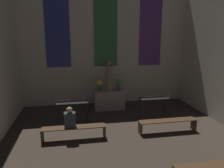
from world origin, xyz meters
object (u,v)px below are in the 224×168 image
(pew_back_left, at_px, (74,130))
(flower_vase_right, at_px, (118,83))
(candle_rack_left, at_px, (72,106))
(person_seated, at_px, (70,119))
(pew_back_right, at_px, (168,123))
(statue, at_px, (109,77))
(altar, at_px, (109,99))
(candle_rack_right, at_px, (155,101))
(flower_vase_left, at_px, (99,84))

(pew_back_left, bearing_deg, flower_vase_right, 53.87)
(candle_rack_left, xyz_separation_m, pew_back_left, (0.05, -1.45, -0.37))
(pew_back_left, height_order, person_seated, person_seated)
(pew_back_right, bearing_deg, statue, 119.84)
(flower_vase_right, bearing_deg, pew_back_right, -67.36)
(flower_vase_right, bearing_deg, person_seated, -127.58)
(altar, bearing_deg, pew_back_left, -119.84)
(flower_vase_right, relative_size, pew_back_left, 0.25)
(pew_back_right, bearing_deg, flower_vase_right, 112.64)
(altar, distance_m, flower_vase_right, 0.87)
(pew_back_left, distance_m, person_seated, 0.43)
(candle_rack_right, xyz_separation_m, pew_back_right, (-0.05, -1.45, -0.37))
(flower_vase_left, xyz_separation_m, flower_vase_right, (0.89, 0.00, 0.00))
(candle_rack_right, bearing_deg, statue, 140.20)
(flower_vase_right, bearing_deg, statue, 180.00)
(flower_vase_right, distance_m, pew_back_left, 3.63)
(statue, height_order, pew_back_left, statue)
(candle_rack_left, relative_size, candle_rack_right, 1.00)
(altar, height_order, flower_vase_left, flower_vase_left)
(altar, xyz_separation_m, pew_back_left, (-1.63, -2.85, -0.11))
(altar, relative_size, person_seated, 2.00)
(altar, distance_m, flower_vase_left, 0.87)
(flower_vase_left, bearing_deg, person_seated, -114.54)
(candle_rack_right, xyz_separation_m, pew_back_left, (-3.32, -1.45, -0.37))
(altar, relative_size, candle_rack_left, 1.13)
(pew_back_left, bearing_deg, person_seated, 180.00)
(statue, bearing_deg, flower_vase_left, 180.00)
(pew_back_right, bearing_deg, flower_vase_left, 126.13)
(person_seated, bearing_deg, statue, 58.49)
(pew_back_left, relative_size, pew_back_right, 1.00)
(altar, height_order, candle_rack_right, candle_rack_right)
(altar, relative_size, candle_rack_right, 1.13)
(flower_vase_left, xyz_separation_m, pew_back_right, (2.08, -2.85, -0.86))
(statue, bearing_deg, person_seated, -121.51)
(flower_vase_right, distance_m, candle_rack_left, 2.60)
(flower_vase_right, relative_size, candle_rack_left, 0.42)
(pew_back_left, bearing_deg, altar, 60.16)
(statue, relative_size, pew_back_left, 0.66)
(candle_rack_right, relative_size, person_seated, 1.77)
(altar, bearing_deg, candle_rack_right, -39.80)
(statue, xyz_separation_m, candle_rack_left, (-1.68, -1.40, -0.81))
(altar, height_order, pew_back_right, altar)
(pew_back_right, bearing_deg, person_seated, 180.00)
(statue, height_order, person_seated, statue)
(candle_rack_left, bearing_deg, pew_back_right, -23.58)
(person_seated, bearing_deg, altar, 58.49)
(statue, distance_m, candle_rack_right, 2.34)
(altar, bearing_deg, flower_vase_right, 0.00)
(statue, bearing_deg, pew_back_left, -119.84)
(altar, relative_size, flower_vase_right, 2.68)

